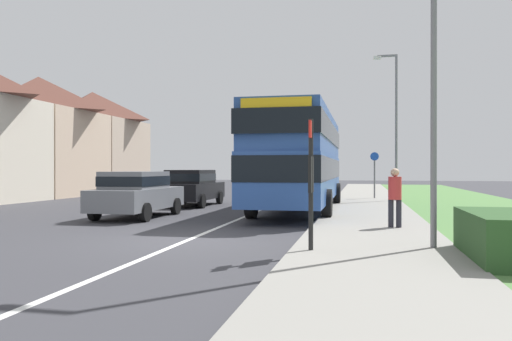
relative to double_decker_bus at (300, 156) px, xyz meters
name	(u,v)px	position (x,y,z in m)	size (l,w,h in m)	color
ground_plane	(189,240)	(-1.60, -8.27, -2.14)	(120.00, 120.00, 0.00)	#38383D
lane_marking_centre	(258,211)	(-1.60, -0.27, -2.14)	(0.14, 60.00, 0.01)	silver
pavement_near_side	(369,217)	(2.60, -2.27, -2.08)	(3.20, 68.00, 0.12)	gray
grass_verge_seaward	(509,220)	(6.90, -2.27, -2.10)	(6.00, 68.00, 0.08)	#517F42
roadside_hedge	(501,239)	(4.70, -9.99, -1.69)	(1.10, 2.68, 0.90)	#2D5128
double_decker_bus	(300,156)	(0.00, 0.00, 0.00)	(2.80, 11.39, 3.70)	#284C93
parked_car_grey	(137,192)	(-5.11, -3.63, -1.28)	(1.93, 4.20, 1.56)	slate
parked_car_black	(192,186)	(-5.08, 1.88, -1.26)	(1.96, 4.31, 1.60)	black
pedestrian_at_stop	(395,195)	(3.19, -5.77, -1.17)	(0.34, 0.34, 1.67)	#23232D
bus_stop_sign	(311,175)	(1.40, -9.84, -0.60)	(0.09, 0.52, 2.60)	black
cycle_route_sign	(375,173)	(3.01, 7.53, -0.72)	(0.44, 0.08, 2.52)	slate
street_lamp_near	(429,11)	(3.62, -9.05, 2.61)	(1.14, 0.20, 8.38)	slate
street_lamp_mid	(394,117)	(3.88, 5.70, 2.00)	(1.14, 0.20, 7.19)	slate
house_terrace_far_side	(2,133)	(-16.93, 4.55, 1.49)	(6.40, 24.71, 7.27)	tan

